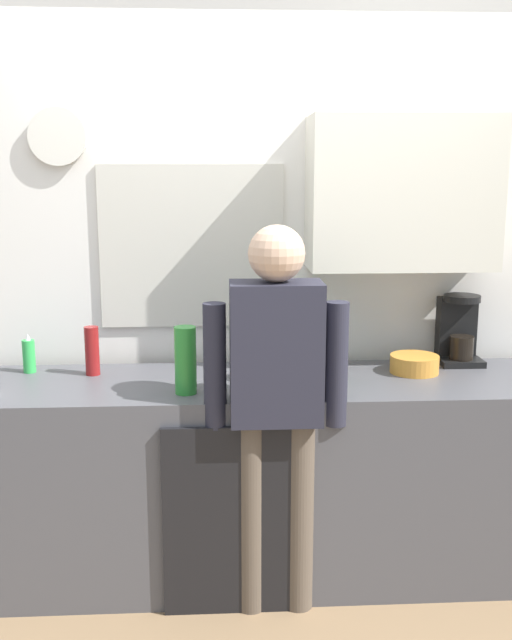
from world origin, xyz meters
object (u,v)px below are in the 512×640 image
Objects in this scene: coffee_maker at (458,332)px; potted_plant at (277,352)px; bottle_clear_soda at (185,360)px; dish_soap at (29,356)px; person_at_sink at (276,390)px; bottle_red_vinegar at (92,351)px; storage_canister at (264,349)px; mixing_bowl at (414,364)px; bottle_green_wine at (338,348)px.

coffee_maker reaches higher than potted_plant.
bottle_clear_soda is 0.81m from dish_soap.
coffee_maker is 0.21× the size of person_at_sink.
bottle_red_vinegar is 1.29× the size of storage_canister.
bottle_red_vinegar is at bearing -10.71° from dish_soap.
bottle_red_vinegar is at bearing -173.85° from storage_canister.
storage_canister is (1.07, 0.03, 0.01)m from dish_soap.
storage_canister is (0.35, 0.39, -0.06)m from bottle_clear_soda.
potted_plant is at bearing -162.79° from coffee_maker.
storage_canister is at bearing -177.62° from coffee_maker.
bottle_red_vinegar reaches higher than mixing_bowl.
bottle_clear_soda reaches higher than storage_canister.
person_at_sink is (0.36, -0.14, -0.09)m from bottle_clear_soda.
storage_canister reaches higher than mixing_bowl.
bottle_red_vinegar is at bearing 171.04° from bottle_green_wine.
person_at_sink reaches higher than bottle_green_wine.
bottle_clear_soda is 1.06m from mixing_bowl.
person_at_sink is at bearing -136.94° from bottle_green_wine.
bottle_red_vinegar is at bearing 178.13° from mixing_bowl.
bottle_clear_soda is at bearing 155.82° from person_at_sink.
potted_plant is (-0.26, 0.02, -0.02)m from bottle_green_wine.
dish_soap is at bearing 152.30° from person_at_sink.
coffee_maker reaches higher than bottle_green_wine.
storage_canister is at bearing 1.51° from dish_soap.
bottle_red_vinegar is 0.30m from dish_soap.
person_at_sink is (0.79, -0.44, -0.06)m from bottle_red_vinegar.
bottle_green_wine is 0.41m from person_at_sink.
bottle_clear_soda is at bearing -166.08° from mixing_bowl.
bottle_green_wine is 1.76× the size of storage_canister.
person_at_sink is (0.01, -0.52, -0.04)m from storage_canister.
coffee_maker is 0.69m from bottle_green_wine.
dish_soap is 1.07m from storage_canister.
bottle_red_vinegar is 1.09m from bottle_green_wine.
coffee_maker is at bearing 18.35° from bottle_clear_soda.
storage_canister is 0.53m from person_at_sink.
coffee_maker is 1.50× the size of bottle_red_vinegar.
coffee_maker is at bearing 17.21° from potted_plant.
person_at_sink reaches higher than coffee_maker.
dish_soap is (-1.37, 0.23, -0.07)m from bottle_green_wine.
potted_plant reaches higher than mixing_bowl.
bottle_green_wine is 0.41m from mixing_bowl.
dish_soap is 1.19m from person_at_sink.
dish_soap reaches higher than storage_canister.
dish_soap is (-0.72, 0.36, -0.06)m from bottle_clear_soda.
potted_plant reaches higher than bottle_red_vinegar.
coffee_maker is 1.08m from person_at_sink.
dish_soap is at bearing 170.67° from bottle_green_wine.
bottle_clear_soda reaches higher than bottle_red_vinegar.
potted_plant is 0.30m from person_at_sink.
bottle_green_wine is 0.40m from storage_canister.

